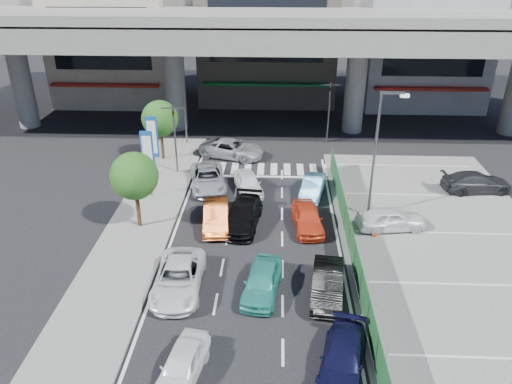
{
  "coord_description": "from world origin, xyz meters",
  "views": [
    {
      "loc": [
        1.17,
        -21.76,
        15.41
      ],
      "look_at": [
        0.0,
        4.59,
        2.22
      ],
      "focal_mm": 35.0,
      "sensor_mm": 36.0,
      "label": 1
    }
  ],
  "objects_px": {
    "traffic_light_left": "(174,123)",
    "minivan_navy_back": "(343,359)",
    "crossing_wagon_silver": "(232,149)",
    "parked_sedan_dgrey": "(476,182)",
    "van_white_back_left": "(182,365)",
    "sedan_white_mid_left": "(178,278)",
    "tree_far": "(160,119)",
    "traffic_cone": "(375,230)",
    "taxi_orange_right": "(307,218)",
    "sedan_white_front_mid": "(248,183)",
    "street_lamp_left": "(186,89)",
    "taxi_teal_mid": "(262,281)",
    "street_lamp_right": "(379,145)",
    "signboard_far": "(152,139)",
    "traffic_light_right": "(330,98)",
    "taxi_orange_left": "(216,216)",
    "wagon_silver_front_left": "(208,178)",
    "hatch_black_mid_right": "(327,284)",
    "parked_sedan_white": "(391,219)",
    "signboard_near": "(148,155)",
    "sedan_black_mid": "(243,215)",
    "tree_near": "(134,176)",
    "kei_truck_front_right": "(313,187)"
  },
  "relations": [
    {
      "from": "taxi_orange_left",
      "to": "traffic_cone",
      "type": "height_order",
      "value": "taxi_orange_left"
    },
    {
      "from": "van_white_back_left",
      "to": "crossing_wagon_silver",
      "type": "relative_size",
      "value": 0.72
    },
    {
      "from": "street_lamp_left",
      "to": "hatch_black_mid_right",
      "type": "distance_m",
      "value": 22.87
    },
    {
      "from": "minivan_navy_back",
      "to": "tree_far",
      "type": "bearing_deg",
      "value": 132.77
    },
    {
      "from": "wagon_silver_front_left",
      "to": "traffic_light_right",
      "type": "bearing_deg",
      "value": 34.64
    },
    {
      "from": "sedan_black_mid",
      "to": "signboard_near",
      "type": "bearing_deg",
      "value": 157.86
    },
    {
      "from": "tree_near",
      "to": "sedan_white_front_mid",
      "type": "height_order",
      "value": "tree_near"
    },
    {
      "from": "taxi_teal_mid",
      "to": "taxi_orange_left",
      "type": "relative_size",
      "value": 0.97
    },
    {
      "from": "tree_near",
      "to": "parked_sedan_dgrey",
      "type": "xyz_separation_m",
      "value": [
        21.92,
        5.75,
        -2.65
      ]
    },
    {
      "from": "signboard_far",
      "to": "hatch_black_mid_right",
      "type": "relative_size",
      "value": 1.12
    },
    {
      "from": "taxi_teal_mid",
      "to": "kei_truck_front_right",
      "type": "xyz_separation_m",
      "value": [
        3.08,
        10.81,
        -0.07
      ]
    },
    {
      "from": "sedan_white_mid_left",
      "to": "van_white_back_left",
      "type": "bearing_deg",
      "value": -79.75
    },
    {
      "from": "taxi_orange_right",
      "to": "traffic_light_left",
      "type": "bearing_deg",
      "value": 134.14
    },
    {
      "from": "sedan_white_mid_left",
      "to": "sedan_white_front_mid",
      "type": "bearing_deg",
      "value": 74.03
    },
    {
      "from": "signboard_near",
      "to": "taxi_teal_mid",
      "type": "xyz_separation_m",
      "value": [
        7.8,
        -10.02,
        -2.37
      ]
    },
    {
      "from": "tree_near",
      "to": "tree_far",
      "type": "xyz_separation_m",
      "value": [
        -0.8,
        10.5,
        0.0
      ]
    },
    {
      "from": "crossing_wagon_silver",
      "to": "kei_truck_front_right",
      "type": "bearing_deg",
      "value": -120.48
    },
    {
      "from": "street_lamp_left",
      "to": "crossing_wagon_silver",
      "type": "xyz_separation_m",
      "value": [
        3.92,
        -2.73,
        -4.06
      ]
    },
    {
      "from": "sedan_white_mid_left",
      "to": "taxi_teal_mid",
      "type": "relative_size",
      "value": 1.23
    },
    {
      "from": "taxi_orange_left",
      "to": "crossing_wagon_silver",
      "type": "relative_size",
      "value": 0.82
    },
    {
      "from": "signboard_far",
      "to": "traffic_light_right",
      "type": "bearing_deg",
      "value": 31.43
    },
    {
      "from": "street_lamp_right",
      "to": "parked_sedan_white",
      "type": "height_order",
      "value": "street_lamp_right"
    },
    {
      "from": "van_white_back_left",
      "to": "traffic_cone",
      "type": "relative_size",
      "value": 4.95
    },
    {
      "from": "minivan_navy_back",
      "to": "traffic_cone",
      "type": "bearing_deg",
      "value": 87.48
    },
    {
      "from": "traffic_light_right",
      "to": "parked_sedan_dgrey",
      "type": "height_order",
      "value": "traffic_light_right"
    },
    {
      "from": "traffic_light_right",
      "to": "taxi_orange_left",
      "type": "xyz_separation_m",
      "value": [
        -7.9,
        -14.69,
        -3.25
      ]
    },
    {
      "from": "sedan_white_mid_left",
      "to": "sedan_white_front_mid",
      "type": "xyz_separation_m",
      "value": [
        2.81,
        11.02,
        -0.03
      ]
    },
    {
      "from": "signboard_far",
      "to": "sedan_white_mid_left",
      "type": "relative_size",
      "value": 0.95
    },
    {
      "from": "traffic_cone",
      "to": "taxi_orange_right",
      "type": "bearing_deg",
      "value": 168.77
    },
    {
      "from": "hatch_black_mid_right",
      "to": "traffic_light_left",
      "type": "bearing_deg",
      "value": 131.69
    },
    {
      "from": "street_lamp_right",
      "to": "taxi_teal_mid",
      "type": "relative_size",
      "value": 1.98
    },
    {
      "from": "tree_far",
      "to": "van_white_back_left",
      "type": "height_order",
      "value": "tree_far"
    },
    {
      "from": "crossing_wagon_silver",
      "to": "van_white_back_left",
      "type": "bearing_deg",
      "value": -163.48
    },
    {
      "from": "sedan_white_front_mid",
      "to": "parked_sedan_white",
      "type": "height_order",
      "value": "parked_sedan_white"
    },
    {
      "from": "crossing_wagon_silver",
      "to": "parked_sedan_dgrey",
      "type": "bearing_deg",
      "value": -91.26
    },
    {
      "from": "taxi_orange_right",
      "to": "sedan_white_front_mid",
      "type": "relative_size",
      "value": 1.04
    },
    {
      "from": "sedan_white_mid_left",
      "to": "taxi_orange_right",
      "type": "relative_size",
      "value": 1.23
    },
    {
      "from": "crossing_wagon_silver",
      "to": "traffic_cone",
      "type": "xyz_separation_m",
      "value": [
        9.43,
        -11.73,
        -0.28
      ]
    },
    {
      "from": "van_white_back_left",
      "to": "sedan_white_mid_left",
      "type": "height_order",
      "value": "sedan_white_mid_left"
    },
    {
      "from": "taxi_orange_left",
      "to": "wagon_silver_front_left",
      "type": "relative_size",
      "value": 0.84
    },
    {
      "from": "signboard_far",
      "to": "minivan_navy_back",
      "type": "bearing_deg",
      "value": -57.08
    },
    {
      "from": "wagon_silver_front_left",
      "to": "van_white_back_left",
      "type": "bearing_deg",
      "value": -97.11
    },
    {
      "from": "street_lamp_left",
      "to": "wagon_silver_front_left",
      "type": "xyz_separation_m",
      "value": [
        2.73,
        -8.37,
        -4.08
      ]
    },
    {
      "from": "traffic_light_left",
      "to": "minivan_navy_back",
      "type": "relative_size",
      "value": 1.23
    },
    {
      "from": "sedan_white_mid_left",
      "to": "wagon_silver_front_left",
      "type": "distance_m",
      "value": 11.59
    },
    {
      "from": "taxi_orange_left",
      "to": "sedan_black_mid",
      "type": "relative_size",
      "value": 0.88
    },
    {
      "from": "signboard_far",
      "to": "sedan_black_mid",
      "type": "relative_size",
      "value": 0.99
    },
    {
      "from": "taxi_orange_right",
      "to": "street_lamp_right",
      "type": "bearing_deg",
      "value": 16.06
    },
    {
      "from": "signboard_far",
      "to": "hatch_black_mid_right",
      "type": "xyz_separation_m",
      "value": [
        11.35,
        -13.11,
        -2.37
      ]
    },
    {
      "from": "tree_far",
      "to": "crossing_wagon_silver",
      "type": "distance_m",
      "value": 6.07
    }
  ]
}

